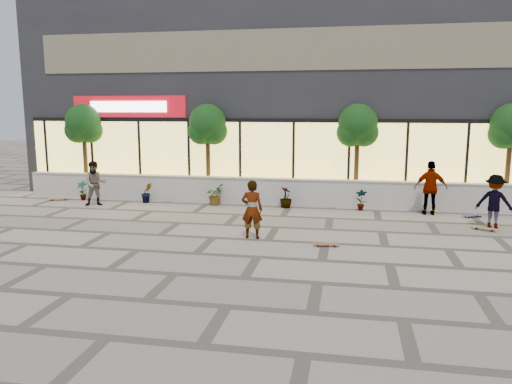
% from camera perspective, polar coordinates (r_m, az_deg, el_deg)
% --- Properties ---
extents(ground, '(80.00, 80.00, 0.00)m').
position_cam_1_polar(ground, '(12.80, 0.17, -7.44)').
color(ground, '#9E9489').
rests_on(ground, ground).
extents(planter_wall, '(22.00, 0.42, 1.04)m').
position_cam_1_polar(planter_wall, '(19.43, 3.94, 0.02)').
color(planter_wall, silver).
rests_on(planter_wall, ground).
extents(retail_building, '(24.00, 9.17, 8.50)m').
position_cam_1_polar(retail_building, '(24.62, 5.57, 10.72)').
color(retail_building, '#25262A').
rests_on(retail_building, ground).
extents(shrub_a, '(0.43, 0.29, 0.81)m').
position_cam_1_polar(shrub_a, '(21.63, -19.22, 0.17)').
color(shrub_a, '#113713').
rests_on(shrub_a, ground).
extents(shrub_b, '(0.57, 0.57, 0.81)m').
position_cam_1_polar(shrub_b, '(20.39, -12.37, -0.07)').
color(shrub_b, '#113713').
rests_on(shrub_b, ground).
extents(shrub_c, '(0.68, 0.77, 0.81)m').
position_cam_1_polar(shrub_c, '(19.47, -4.77, -0.32)').
color(shrub_c, '#113713').
rests_on(shrub_c, ground).
extents(shrub_d, '(0.64, 0.64, 0.81)m').
position_cam_1_polar(shrub_d, '(18.92, 3.44, -0.60)').
color(shrub_d, '#113713').
rests_on(shrub_d, ground).
extents(shrub_e, '(0.46, 0.35, 0.81)m').
position_cam_1_polar(shrub_e, '(18.79, 11.94, -0.87)').
color(shrub_e, '#113713').
rests_on(shrub_e, ground).
extents(tree_west, '(1.60, 1.50, 3.92)m').
position_cam_1_polar(tree_west, '(22.72, -19.11, 7.15)').
color(tree_west, '#452E18').
rests_on(tree_west, ground).
extents(tree_midwest, '(1.60, 1.50, 3.92)m').
position_cam_1_polar(tree_midwest, '(20.56, -5.56, 7.43)').
color(tree_midwest, '#452E18').
rests_on(tree_midwest, ground).
extents(tree_mideast, '(1.60, 1.50, 3.92)m').
position_cam_1_polar(tree_mideast, '(19.75, 11.54, 7.19)').
color(tree_mideast, '#452E18').
rests_on(tree_mideast, ground).
extents(tree_east, '(1.60, 1.50, 3.92)m').
position_cam_1_polar(tree_east, '(20.57, 27.14, 6.42)').
color(tree_east, '#452E18').
rests_on(tree_east, ground).
extents(skater_center, '(0.62, 0.41, 1.71)m').
position_cam_1_polar(skater_center, '(14.41, -0.46, -2.00)').
color(skater_center, white).
rests_on(skater_center, ground).
extents(skater_left, '(1.04, 0.95, 1.73)m').
position_cam_1_polar(skater_left, '(20.19, -17.91, 0.92)').
color(skater_left, tan).
rests_on(skater_left, ground).
extents(skater_right_near, '(1.13, 0.48, 1.92)m').
position_cam_1_polar(skater_right_near, '(18.61, 19.34, 0.43)').
color(skater_right_near, silver).
rests_on(skater_right_near, ground).
extents(skater_right_far, '(1.26, 1.00, 1.70)m').
position_cam_1_polar(skater_right_far, '(17.30, 25.60, -1.00)').
color(skater_right_far, maroon).
rests_on(skater_right_far, ground).
extents(skateboard_center, '(0.73, 0.27, 0.09)m').
position_cam_1_polar(skateboard_center, '(13.84, 8.05, -5.92)').
color(skateboard_center, brown).
rests_on(skateboard_center, ground).
extents(skateboard_left, '(0.82, 0.53, 0.10)m').
position_cam_1_polar(skateboard_left, '(21.95, -21.62, -0.70)').
color(skateboard_left, orange).
rests_on(skateboard_left, ground).
extents(skateboard_right_near, '(0.74, 0.55, 0.09)m').
position_cam_1_polar(skateboard_right_near, '(17.01, 24.63, -3.77)').
color(skateboard_right_near, olive).
rests_on(skateboard_right_near, ground).
extents(skateboard_right_far, '(0.81, 0.57, 0.10)m').
position_cam_1_polar(skateboard_right_far, '(18.86, 23.55, -2.43)').
color(skateboard_right_far, '#564782').
rests_on(skateboard_right_far, ground).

